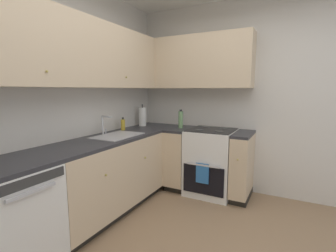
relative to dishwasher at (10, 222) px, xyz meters
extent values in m
cube|color=silver|center=(0.68, 0.33, 0.90)|extent=(3.75, 0.05, 2.65)
cube|color=silver|center=(2.53, -1.42, 0.90)|extent=(0.05, 3.54, 2.65)
cube|color=white|center=(0.00, 0.00, 0.00)|extent=(0.60, 0.60, 0.86)
cube|color=#333333|center=(0.00, -0.30, 0.38)|extent=(0.55, 0.01, 0.07)
cube|color=silver|center=(0.00, -0.32, 0.31)|extent=(0.36, 0.02, 0.02)
cube|color=beige|center=(1.10, 0.00, 0.04)|extent=(1.60, 0.60, 0.77)
cube|color=black|center=(1.10, 0.03, -0.39)|extent=(1.60, 0.54, 0.09)
sphere|color=tan|center=(0.75, -0.31, 0.19)|extent=(0.02, 0.02, 0.02)
sphere|color=tan|center=(1.46, -0.31, 0.19)|extent=(0.02, 0.02, 0.02)
cube|color=#2D2D33|center=(1.10, 0.00, 0.45)|extent=(2.80, 0.60, 0.03)
cube|color=beige|center=(2.20, -0.44, 0.04)|extent=(0.60, 0.29, 0.77)
cube|color=black|center=(2.23, -0.44, -0.39)|extent=(0.54, 0.29, 0.09)
cube|color=beige|center=(2.20, -1.34, 0.04)|extent=(0.60, 0.22, 0.77)
cube|color=black|center=(2.23, -1.34, -0.39)|extent=(0.54, 0.22, 0.09)
sphere|color=tan|center=(1.89, -1.34, 0.19)|extent=(0.02, 0.02, 0.02)
cube|color=#2D2D33|center=(2.20, -0.44, 0.45)|extent=(0.60, 0.29, 0.03)
cube|color=#2D2D33|center=(2.20, -1.34, 0.45)|extent=(0.60, 0.22, 0.03)
cube|color=white|center=(2.22, -0.91, 0.02)|extent=(0.64, 0.62, 0.90)
cube|color=black|center=(1.90, -0.91, -0.14)|extent=(0.02, 0.55, 0.38)
cube|color=silver|center=(1.87, -0.91, 0.06)|extent=(0.02, 0.43, 0.02)
cube|color=black|center=(2.22, -0.91, 0.47)|extent=(0.59, 0.60, 0.01)
cube|color=white|center=(2.53, -0.91, 0.54)|extent=(0.03, 0.60, 0.15)
cylinder|color=#4C4C4C|center=(2.08, -1.05, 0.48)|extent=(0.11, 0.11, 0.01)
cylinder|color=#4C4C4C|center=(2.08, -0.77, 0.48)|extent=(0.11, 0.11, 0.01)
cylinder|color=#4C4C4C|center=(2.36, -1.05, 0.48)|extent=(0.11, 0.11, 0.01)
cylinder|color=#4C4C4C|center=(2.36, -0.77, 0.48)|extent=(0.11, 0.11, 0.01)
cube|color=#2D6BB2|center=(1.87, -0.90, -0.05)|extent=(0.02, 0.17, 0.26)
cube|color=beige|center=(0.94, 0.14, 1.40)|extent=(2.48, 0.32, 0.72)
sphere|color=tan|center=(0.40, -0.03, 1.17)|extent=(0.02, 0.02, 0.02)
sphere|color=tan|center=(1.49, -0.03, 1.17)|extent=(0.02, 0.02, 0.02)
cube|color=beige|center=(2.34, -0.55, 1.40)|extent=(0.32, 1.70, 0.72)
cube|color=#B7B7BC|center=(1.29, -0.03, 0.47)|extent=(0.59, 0.40, 0.01)
cube|color=gray|center=(1.29, -0.03, 0.42)|extent=(0.55, 0.36, 0.09)
cube|color=#99999E|center=(1.29, -0.03, 0.43)|extent=(0.02, 0.35, 0.06)
cylinder|color=silver|center=(1.29, 0.20, 0.58)|extent=(0.02, 0.02, 0.24)
cylinder|color=silver|center=(1.29, 0.13, 0.69)|extent=(0.02, 0.15, 0.02)
cylinder|color=silver|center=(1.34, 0.20, 0.49)|extent=(0.02, 0.02, 0.06)
cylinder|color=gold|center=(1.66, 0.18, 0.54)|extent=(0.06, 0.06, 0.15)
cylinder|color=#262626|center=(1.66, 0.18, 0.63)|extent=(0.03, 0.03, 0.03)
cylinder|color=white|center=(2.12, 0.16, 0.61)|extent=(0.11, 0.11, 0.28)
cylinder|color=#3F3F3F|center=(2.12, 0.16, 0.63)|extent=(0.02, 0.02, 0.34)
cylinder|color=#729E66|center=(2.20, -0.44, 0.59)|extent=(0.07, 0.07, 0.24)
cylinder|color=black|center=(2.20, -0.44, 0.72)|extent=(0.04, 0.04, 0.02)
camera|label=1|loc=(-0.99, -1.91, 1.01)|focal=26.13mm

